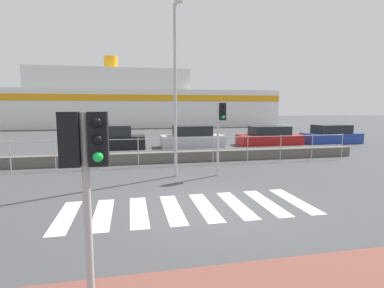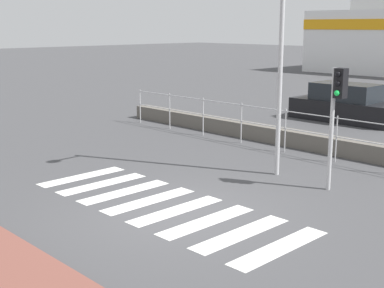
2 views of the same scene
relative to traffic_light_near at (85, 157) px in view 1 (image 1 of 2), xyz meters
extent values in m
plane|color=#424244|center=(2.69, 3.78, -2.11)|extent=(160.00, 160.00, 0.00)
cube|color=silver|center=(-1.07, 3.78, -2.10)|extent=(0.45, 2.40, 0.01)
cube|color=silver|center=(-0.17, 3.78, -2.10)|extent=(0.45, 2.40, 0.01)
cube|color=silver|center=(0.73, 3.78, -2.10)|extent=(0.45, 2.40, 0.01)
cube|color=silver|center=(1.63, 3.78, -2.10)|extent=(0.45, 2.40, 0.01)
cube|color=silver|center=(2.53, 3.78, -2.10)|extent=(0.45, 2.40, 0.01)
cube|color=silver|center=(3.43, 3.78, -2.10)|extent=(0.45, 2.40, 0.01)
cube|color=silver|center=(4.33, 3.78, -2.10)|extent=(0.45, 2.40, 0.01)
cube|color=silver|center=(5.23, 3.78, -2.10)|extent=(0.45, 2.40, 0.01)
cube|color=#605B54|center=(2.69, 10.69, -1.85)|extent=(19.68, 0.55, 0.51)
cylinder|color=#B2B2B5|center=(2.69, 9.81, -0.83)|extent=(17.71, 0.03, 0.03)
cylinder|color=#B2B2B5|center=(2.69, 9.81, -1.37)|extent=(17.71, 0.03, 0.03)
cylinder|color=#B2B2B5|center=(-4.40, 9.81, -1.43)|extent=(0.04, 0.04, 1.34)
cylinder|color=#B2B2B5|center=(-2.63, 9.81, -1.43)|extent=(0.04, 0.04, 1.34)
cylinder|color=#B2B2B5|center=(-0.86, 9.81, -1.43)|extent=(0.04, 0.04, 1.34)
cylinder|color=#B2B2B5|center=(0.92, 9.81, -1.43)|extent=(0.04, 0.04, 1.34)
cylinder|color=#B2B2B5|center=(2.69, 9.81, -1.43)|extent=(0.04, 0.04, 1.34)
cylinder|color=#B2B2B5|center=(4.46, 9.81, -1.43)|extent=(0.04, 0.04, 1.34)
cylinder|color=#B2B2B5|center=(6.23, 9.81, -1.43)|extent=(0.04, 0.04, 1.34)
cylinder|color=#B2B2B5|center=(8.00, 9.81, -1.43)|extent=(0.04, 0.04, 1.34)
cylinder|color=#B2B2B5|center=(9.77, 9.81, -1.43)|extent=(0.04, 0.04, 1.34)
cylinder|color=#B2B2B5|center=(11.54, 9.81, -1.43)|extent=(0.04, 0.04, 1.34)
cylinder|color=#B2B2B5|center=(0.00, 0.00, -0.77)|extent=(0.10, 0.10, 2.67)
cube|color=black|center=(-0.17, 0.00, 0.22)|extent=(0.24, 0.24, 0.68)
sphere|color=black|center=(-0.17, 0.14, 0.44)|extent=(0.13, 0.13, 0.13)
sphere|color=black|center=(-0.17, 0.14, 0.22)|extent=(0.13, 0.13, 0.13)
sphere|color=#19D84C|center=(-0.17, 0.14, 0.01)|extent=(0.13, 0.13, 0.13)
cube|color=black|center=(0.17, 0.00, 0.22)|extent=(0.24, 0.24, 0.68)
sphere|color=black|center=(0.17, -0.14, 0.44)|extent=(0.13, 0.13, 0.13)
sphere|color=black|center=(0.17, -0.14, 0.22)|extent=(0.13, 0.13, 0.13)
sphere|color=#19D84C|center=(0.17, -0.14, 0.01)|extent=(0.13, 0.13, 0.13)
cylinder|color=#B2B2B5|center=(3.97, 7.38, -0.66)|extent=(0.10, 0.10, 2.89)
cube|color=black|center=(4.14, 7.38, 0.44)|extent=(0.24, 0.24, 0.68)
sphere|color=black|center=(4.14, 7.25, 0.65)|extent=(0.13, 0.13, 0.13)
sphere|color=black|center=(4.14, 7.25, 0.44)|extent=(0.13, 0.13, 0.13)
sphere|color=#19D84C|center=(4.14, 7.25, 0.23)|extent=(0.13, 0.13, 0.13)
cylinder|color=#B2B2B5|center=(2.30, 7.58, 1.16)|extent=(0.12, 0.12, 6.53)
cylinder|color=#B2B2B5|center=(2.30, 7.11, 4.27)|extent=(0.07, 0.94, 0.07)
ellipsoid|color=silver|center=(2.30, 6.64, 4.22)|extent=(0.32, 0.42, 0.19)
cube|color=white|center=(2.69, 39.25, 0.39)|extent=(36.87, 8.42, 5.00)
cube|color=white|center=(-1.74, 39.25, 4.27)|extent=(20.65, 6.73, 2.75)
cube|color=orange|center=(2.69, 35.03, 1.79)|extent=(36.87, 0.08, 0.80)
cylinder|color=orange|center=(-1.74, 39.25, 6.54)|extent=(1.80, 1.80, 1.80)
cube|color=black|center=(-0.65, 16.03, -1.68)|extent=(4.32, 1.72, 0.85)
cube|color=#1E2328|center=(-0.65, 16.03, -0.91)|extent=(2.59, 1.51, 0.69)
cube|color=#BCBCC1|center=(4.74, 16.03, -1.70)|extent=(4.25, 1.76, 0.80)
cube|color=#1E2328|center=(4.74, 16.03, -0.97)|extent=(2.55, 1.55, 0.66)
cube|color=#B21919|center=(10.45, 16.03, -1.73)|extent=(4.57, 1.72, 0.74)
cube|color=#1E2328|center=(10.45, 16.03, -1.06)|extent=(2.74, 1.52, 0.61)
cube|color=#233D9E|center=(15.51, 16.03, -1.72)|extent=(4.24, 1.81, 0.76)
cube|color=#1E2328|center=(15.51, 16.03, -1.03)|extent=(2.54, 1.59, 0.63)
camera|label=1|loc=(0.56, -3.91, 0.62)|focal=28.00mm
camera|label=2|loc=(10.45, -3.45, 1.72)|focal=50.00mm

